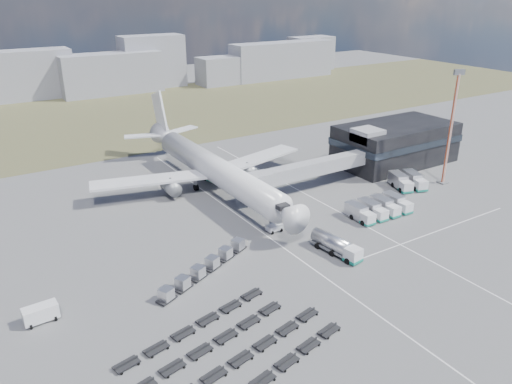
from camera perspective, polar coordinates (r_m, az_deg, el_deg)
ground at (r=86.65m, az=5.01°, el=-6.56°), size 420.00×420.00×0.00m
grass_strip at (r=181.04m, az=-16.57°, el=8.15°), size 420.00×90.00×0.01m
lane_markings at (r=94.24m, az=8.68°, el=-4.22°), size 47.12×110.00×0.01m
terminal at (r=131.42m, az=15.59°, el=5.43°), size 30.40×16.40×11.00m
jet_bridge at (r=108.20m, az=5.35°, el=2.44°), size 30.30×3.80×7.05m
airliner at (r=109.62m, az=-5.10°, el=2.85°), size 51.59×64.53×17.62m
skyline at (r=216.10m, az=-22.33°, el=12.07°), size 284.81×25.18×25.02m
fuel_tanker at (r=85.36m, az=9.15°, el=-6.06°), size 3.76×9.99×3.15m
pushback_tug at (r=92.14m, az=2.12°, el=-4.14°), size 2.94×1.70×1.35m
utility_van at (r=74.76m, az=-23.38°, el=-12.66°), size 4.59×2.24×2.39m
catering_truck at (r=115.38m, az=-4.79°, el=1.85°), size 3.70×6.56×2.84m
service_trucks_near at (r=101.32m, az=13.87°, el=-1.76°), size 12.40×7.08×2.71m
service_trucks_far at (r=116.56m, az=16.94°, el=1.21°), size 8.05×8.83×2.94m
uld_row at (r=79.45m, az=-5.82°, el=-8.56°), size 19.54×10.15×1.88m
baggage_dollies at (r=64.24m, az=-3.41°, el=-17.88°), size 29.66×20.06×0.75m
floodlight_mast at (r=118.79m, az=21.36°, el=6.78°), size 2.43×1.99×25.74m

